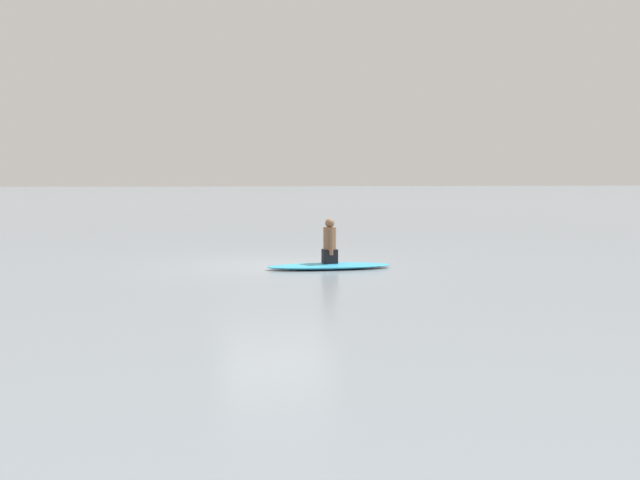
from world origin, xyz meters
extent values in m
plane|color=gray|center=(0.00, 0.00, 0.00)|extent=(400.00, 400.00, 0.00)
ellipsoid|color=#339EC6|center=(0.84, 0.99, 0.06)|extent=(0.83, 2.72, 0.13)
cube|color=black|center=(0.84, 0.99, 0.28)|extent=(0.27, 0.32, 0.29)
cylinder|color=brown|center=(0.84, 0.99, 0.65)|extent=(0.29, 0.29, 0.49)
sphere|color=brown|center=(0.84, 0.99, 0.98)|extent=(0.20, 0.20, 0.20)
cylinder|color=brown|center=(0.67, 1.00, 0.59)|extent=(0.08, 0.08, 0.54)
cylinder|color=brown|center=(1.01, 0.99, 0.59)|extent=(0.08, 0.08, 0.54)
camera|label=1|loc=(15.75, -2.60, 1.90)|focal=40.62mm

